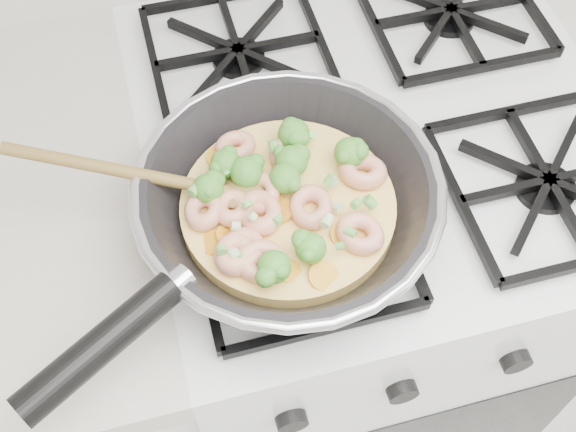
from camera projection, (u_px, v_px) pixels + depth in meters
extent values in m
cube|color=white|center=(355.00, 289.00, 1.30)|extent=(0.60, 0.60, 0.90)
cube|color=black|center=(383.00, 115.00, 0.91)|extent=(0.56, 0.56, 0.02)
torus|color=silver|center=(288.00, 188.00, 0.76)|extent=(0.33, 0.33, 0.01)
cylinder|color=black|center=(99.00, 347.00, 0.67)|extent=(0.17, 0.12, 0.03)
cylinder|color=#FFD66E|center=(288.00, 208.00, 0.79)|extent=(0.23, 0.23, 0.02)
ellipsoid|color=brown|center=(241.00, 194.00, 0.78)|extent=(0.06, 0.05, 0.01)
cylinder|color=brown|center=(118.00, 170.00, 0.77)|extent=(0.23, 0.10, 0.06)
torus|color=#E0A284|center=(243.00, 250.00, 0.74)|extent=(0.07, 0.07, 0.02)
torus|color=#E0A284|center=(262.00, 262.00, 0.73)|extent=(0.07, 0.07, 0.03)
torus|color=#E0A284|center=(259.00, 213.00, 0.77)|extent=(0.07, 0.06, 0.03)
torus|color=#E0A284|center=(360.00, 234.00, 0.75)|extent=(0.07, 0.07, 0.02)
torus|color=#E0A284|center=(235.00, 254.00, 0.74)|extent=(0.07, 0.07, 0.02)
torus|color=#E0A284|center=(232.00, 208.00, 0.77)|extent=(0.06, 0.06, 0.02)
torus|color=#E0A284|center=(363.00, 171.00, 0.80)|extent=(0.07, 0.07, 0.02)
torus|color=#E0A284|center=(204.00, 210.00, 0.77)|extent=(0.06, 0.06, 0.02)
torus|color=#E0A284|center=(311.00, 207.00, 0.77)|extent=(0.06, 0.06, 0.02)
torus|color=#E0A284|center=(288.00, 152.00, 0.81)|extent=(0.07, 0.07, 0.03)
torus|color=#E0A284|center=(235.00, 147.00, 0.81)|extent=(0.06, 0.07, 0.02)
torus|color=#E0A284|center=(260.00, 193.00, 0.78)|extent=(0.05, 0.05, 0.03)
ellipsoid|color=#519C33|center=(285.00, 178.00, 0.78)|extent=(0.04, 0.04, 0.03)
ellipsoid|color=#519C33|center=(291.00, 161.00, 0.79)|extent=(0.05, 0.05, 0.04)
ellipsoid|color=#519C33|center=(274.00, 267.00, 0.72)|extent=(0.04, 0.04, 0.03)
ellipsoid|color=#519C33|center=(208.00, 188.00, 0.77)|extent=(0.04, 0.04, 0.03)
ellipsoid|color=#519C33|center=(350.00, 152.00, 0.80)|extent=(0.04, 0.04, 0.03)
ellipsoid|color=#519C33|center=(225.00, 163.00, 0.79)|extent=(0.04, 0.04, 0.03)
ellipsoid|color=#519C33|center=(294.00, 134.00, 0.81)|extent=(0.05, 0.05, 0.04)
ellipsoid|color=#519C33|center=(311.00, 248.00, 0.73)|extent=(0.04, 0.04, 0.03)
ellipsoid|color=#519C33|center=(247.00, 172.00, 0.78)|extent=(0.05, 0.05, 0.04)
cylinder|color=orange|center=(280.00, 211.00, 0.78)|extent=(0.04, 0.04, 0.01)
cylinder|color=orange|center=(324.00, 276.00, 0.73)|extent=(0.04, 0.04, 0.00)
cylinder|color=orange|center=(229.00, 238.00, 0.76)|extent=(0.04, 0.04, 0.01)
cylinder|color=orange|center=(271.00, 204.00, 0.78)|extent=(0.04, 0.04, 0.01)
cylinder|color=orange|center=(219.00, 158.00, 0.82)|extent=(0.04, 0.04, 0.01)
cylinder|color=orange|center=(249.00, 246.00, 0.75)|extent=(0.04, 0.04, 0.01)
cylinder|color=orange|center=(255.00, 205.00, 0.78)|extent=(0.03, 0.03, 0.00)
cylinder|color=orange|center=(289.00, 271.00, 0.74)|extent=(0.03, 0.03, 0.01)
cylinder|color=orange|center=(213.00, 243.00, 0.76)|extent=(0.04, 0.04, 0.01)
cylinder|color=orange|center=(289.00, 158.00, 0.82)|extent=(0.05, 0.05, 0.01)
cylinder|color=orange|center=(345.00, 235.00, 0.76)|extent=(0.04, 0.04, 0.01)
cylinder|color=orange|center=(231.00, 190.00, 0.79)|extent=(0.03, 0.03, 0.00)
cylinder|color=#61AE45|center=(194.00, 191.00, 0.76)|extent=(0.01, 0.01, 0.01)
cylinder|color=#61AE45|center=(356.00, 204.00, 0.75)|extent=(0.01, 0.01, 0.01)
cylinder|color=#61AE45|center=(312.00, 135.00, 0.81)|extent=(0.01, 0.01, 0.01)
cylinder|color=#B7CF92|center=(333.00, 182.00, 0.78)|extent=(0.01, 0.01, 0.01)
cylinder|color=#B7CF92|center=(338.00, 207.00, 0.76)|extent=(0.01, 0.01, 0.01)
cylinder|color=#61AE45|center=(247.00, 204.00, 0.75)|extent=(0.01, 0.01, 0.01)
cylinder|color=#61AE45|center=(340.00, 246.00, 0.73)|extent=(0.01, 0.01, 0.01)
cylinder|color=#61AE45|center=(239.00, 163.00, 0.79)|extent=(0.01, 0.01, 0.01)
cylinder|color=#B7CF92|center=(226.00, 157.00, 0.79)|extent=(0.01, 0.01, 0.01)
cylinder|color=#61AE45|center=(222.00, 250.00, 0.72)|extent=(0.01, 0.01, 0.01)
cylinder|color=#B7CF92|center=(235.00, 255.00, 0.73)|extent=(0.01, 0.01, 0.01)
cylinder|color=#B7CF92|center=(327.00, 221.00, 0.74)|extent=(0.01, 0.01, 0.01)
cylinder|color=#61AE45|center=(273.00, 145.00, 0.79)|extent=(0.01, 0.01, 0.01)
cylinder|color=#61AE45|center=(239.00, 255.00, 0.73)|extent=(0.01, 0.01, 0.01)
cylinder|color=#61AE45|center=(225.00, 170.00, 0.78)|extent=(0.01, 0.01, 0.01)
cylinder|color=#61AE45|center=(277.00, 220.00, 0.75)|extent=(0.01, 0.01, 0.01)
cylinder|color=#B7CF92|center=(252.00, 216.00, 0.74)|extent=(0.01, 0.01, 0.01)
cylinder|color=#61AE45|center=(330.00, 181.00, 0.77)|extent=(0.01, 0.01, 0.01)
cylinder|color=#61AE45|center=(370.00, 202.00, 0.76)|extent=(0.01, 0.01, 0.01)
cylinder|color=#61AE45|center=(351.00, 232.00, 0.74)|extent=(0.01, 0.01, 0.01)
cylinder|color=#B7CF92|center=(235.00, 226.00, 0.74)|extent=(0.01, 0.01, 0.01)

